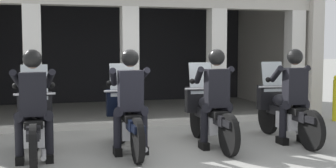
# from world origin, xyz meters

# --- Properties ---
(ground_plane) EXTENTS (80.00, 80.00, 0.00)m
(ground_plane) POSITION_xyz_m (0.00, 3.00, 0.00)
(ground_plane) COLOR gray
(station_building) EXTENTS (8.96, 4.40, 3.05)m
(station_building) POSITION_xyz_m (-0.19, 4.60, 1.92)
(station_building) COLOR black
(station_building) RESTS_ON ground
(kerb_strip) EXTENTS (8.46, 0.24, 0.12)m
(kerb_strip) POSITION_xyz_m (-0.19, 1.96, 0.06)
(kerb_strip) COLOR #B7B5AD
(kerb_strip) RESTS_ON ground
(motorcycle_far_left) EXTENTS (0.62, 2.04, 1.35)m
(motorcycle_far_left) POSITION_xyz_m (-2.07, -0.16, 0.50)
(motorcycle_far_left) COLOR black
(motorcycle_far_left) RESTS_ON ground
(police_officer_far_left) EXTENTS (0.63, 0.61, 1.58)m
(police_officer_far_left) POSITION_xyz_m (-2.07, -0.44, 0.94)
(police_officer_far_left) COLOR black
(police_officer_far_left) RESTS_ON ground
(motorcycle_center_left) EXTENTS (0.62, 2.04, 1.35)m
(motorcycle_center_left) POSITION_xyz_m (-0.69, -0.04, 0.50)
(motorcycle_center_left) COLOR black
(motorcycle_center_left) RESTS_ON ground
(police_officer_center_left) EXTENTS (0.63, 0.61, 1.58)m
(police_officer_center_left) POSITION_xyz_m (-0.69, -0.32, 0.94)
(police_officer_center_left) COLOR black
(police_officer_center_left) RESTS_ON ground
(motorcycle_center_right) EXTENTS (0.62, 2.04, 1.35)m
(motorcycle_center_right) POSITION_xyz_m (0.69, -0.01, 0.50)
(motorcycle_center_right) COLOR black
(motorcycle_center_right) RESTS_ON ground
(police_officer_center_right) EXTENTS (0.63, 0.61, 1.58)m
(police_officer_center_right) POSITION_xyz_m (0.69, -0.29, 0.94)
(police_officer_center_right) COLOR black
(police_officer_center_right) RESTS_ON ground
(motorcycle_far_right) EXTENTS (0.62, 2.04, 1.35)m
(motorcycle_far_right) POSITION_xyz_m (2.07, -0.02, 0.50)
(motorcycle_far_right) COLOR black
(motorcycle_far_right) RESTS_ON ground
(police_officer_far_right) EXTENTS (0.63, 0.61, 1.58)m
(police_officer_far_right) POSITION_xyz_m (2.07, -0.30, 0.94)
(police_officer_far_right) COLOR black
(police_officer_far_right) RESTS_ON ground
(bollard_kerbside) EXTENTS (0.14, 0.14, 1.01)m
(bollard_kerbside) POSITION_xyz_m (4.19, 1.46, 0.50)
(bollard_kerbside) COLOR yellow
(bollard_kerbside) RESTS_ON ground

